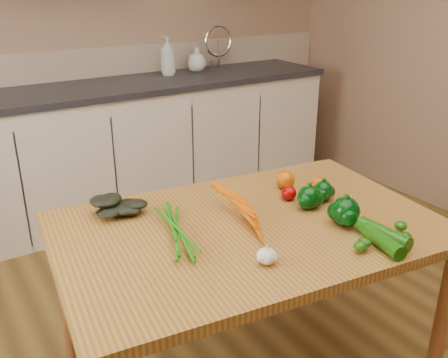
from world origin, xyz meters
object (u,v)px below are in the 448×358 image
zucchini_b (383,241)px  pepper_a (309,197)px  pepper_c (345,212)px  tomato_c (319,185)px  pepper_b (323,191)px  soap_bottle_a (168,56)px  table (249,244)px  tomato_a (289,193)px  carrot_bunch (222,217)px  tomato_b (285,180)px  garlic_bulb (267,256)px  leafy_greens (117,200)px  soap_bottle_b (196,59)px  zucchini_a (383,234)px  soap_bottle_c (197,59)px

zucchini_b → pepper_a: bearing=90.3°
pepper_c → tomato_c: pepper_c is taller
pepper_a → pepper_b: 0.10m
pepper_c → soap_bottle_a: bearing=80.3°
table → tomato_a: tomato_a is taller
carrot_bunch → tomato_c: 0.50m
carrot_bunch → tomato_c: size_ratio=3.85×
carrot_bunch → tomato_b: 0.43m
carrot_bunch → garlic_bulb: size_ratio=4.09×
carrot_bunch → leafy_greens: (-0.27, 0.30, 0.01)m
table → soap_bottle_b: size_ratio=8.54×
pepper_a → pepper_c: 0.18m
pepper_c → tomato_a: 0.28m
soap_bottle_a → soap_bottle_b: bearing=167.8°
tomato_a → zucchini_b: size_ratio=0.35×
zucchini_a → tomato_a: bearing=97.0°
soap_bottle_b → soap_bottle_c: soap_bottle_c is taller
soap_bottle_a → tomato_c: bearing=55.2°
garlic_bulb → tomato_c: tomato_c is taller
tomato_b → garlic_bulb: bearing=-134.1°
soap_bottle_a → carrot_bunch: soap_bottle_a is taller
soap_bottle_a → soap_bottle_b: (0.27, 0.07, -0.05)m
pepper_a → tomato_a: 0.10m
carrot_bunch → pepper_c: (0.37, -0.23, 0.02)m
soap_bottle_b → carrot_bunch: soap_bottle_b is taller
soap_bottle_a → zucchini_b: size_ratio=1.52×
soap_bottle_a → pepper_b: soap_bottle_a is taller
carrot_bunch → leafy_greens: size_ratio=1.30×
tomato_c → zucchini_a: (-0.10, -0.43, -0.00)m
pepper_b → table: bearing=-177.5°
pepper_b → pepper_c: (-0.08, -0.20, 0.01)m
pepper_b → pepper_c: bearing=-111.6°
carrot_bunch → pepper_c: size_ratio=2.44×
leafy_greens → tomato_a: leafy_greens is taller
pepper_a → garlic_bulb: bearing=-148.1°
soap_bottle_b → tomato_b: (-0.60, -1.82, -0.22)m
table → soap_bottle_a: (0.65, 1.94, 0.38)m
leafy_greens → pepper_a: size_ratio=2.16×
soap_bottle_b → leafy_greens: bearing=125.1°
leafy_greens → pepper_c: 0.84m
table → soap_bottle_a: bearing=78.0°
table → tomato_a: 0.29m
tomato_a → zucchini_a: tomato_a is taller
pepper_b → garlic_bulb: bearing=-151.3°
pepper_b → tomato_c: size_ratio=1.21×
carrot_bunch → garlic_bulb: 0.29m
soap_bottle_a → zucchini_a: bearing=54.0°
zucchini_a → leafy_greens: bearing=134.2°
leafy_greens → tomato_c: leafy_greens is taller
garlic_bulb → zucchini_b: 0.40m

